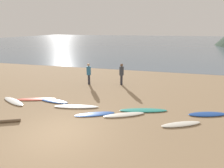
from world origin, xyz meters
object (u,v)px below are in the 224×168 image
at_px(surfboard_0, 13,101).
at_px(person_1, 122,73).
at_px(surfboard_4, 95,114).
at_px(surfboard_2, 54,101).
at_px(surfboard_3, 76,106).
at_px(surfboard_5, 124,115).
at_px(person_0, 89,72).
at_px(surfboard_7, 181,124).
at_px(surfboard_6, 143,110).
at_px(surfboard_1, 35,99).
at_px(surfboard_8, 207,114).

xyz_separation_m(surfboard_0, person_1, (5.72, 5.35, 0.97)).
bearing_deg(surfboard_4, surfboard_2, 134.68).
xyz_separation_m(surfboard_3, surfboard_4, (1.38, -0.64, -0.02)).
relative_size(surfboard_5, person_0, 1.29).
height_order(surfboard_7, person_0, person_0).
distance_m(surfboard_3, person_0, 4.76).
xyz_separation_m(surfboard_0, surfboard_5, (7.04, -0.08, -0.00)).
bearing_deg(surfboard_3, surfboard_0, 170.54).
height_order(surfboard_0, person_1, person_1).
relative_size(surfboard_2, surfboard_7, 1.00).
distance_m(surfboard_6, person_0, 6.37).
bearing_deg(surfboard_7, surfboard_1, 146.25).
relative_size(surfboard_3, person_0, 1.52).
xyz_separation_m(surfboard_1, person_0, (2.09, 4.12, 0.98)).
relative_size(surfboard_0, surfboard_6, 0.85).
bearing_deg(surfboard_2, surfboard_8, 8.51).
height_order(surfboard_0, surfboard_3, surfboard_0).
xyz_separation_m(surfboard_2, surfboard_5, (4.66, -0.80, 0.01)).
distance_m(surfboard_5, person_0, 6.32).
xyz_separation_m(surfboard_5, surfboard_6, (0.92, 0.83, -0.00)).
bearing_deg(person_1, surfboard_6, -33.68).
xyz_separation_m(surfboard_4, surfboard_5, (1.53, 0.31, 0.01)).
bearing_deg(person_1, surfboard_4, -61.78).
distance_m(surfboard_1, person_0, 4.72).
relative_size(surfboard_1, surfboard_3, 0.99).
xyz_separation_m(surfboard_4, person_1, (0.21, 5.73, 0.99)).
relative_size(surfboard_6, person_0, 1.53).
height_order(surfboard_7, person_1, person_1).
bearing_deg(surfboard_1, surfboard_6, -18.56).
bearing_deg(surfboard_5, surfboard_1, 146.03).
bearing_deg(surfboard_1, surfboard_2, -17.48).
distance_m(surfboard_0, surfboard_6, 7.99).
relative_size(surfboard_0, person_0, 1.30).
distance_m(surfboard_4, person_0, 5.79).
bearing_deg(surfboard_7, surfboard_4, 153.22).
bearing_deg(surfboard_3, surfboard_1, 159.08).
height_order(surfboard_2, surfboard_6, surfboard_6).
relative_size(surfboard_3, surfboard_4, 1.22).
relative_size(person_0, person_1, 1.00).
distance_m(surfboard_4, surfboard_5, 1.56).
bearing_deg(surfboard_8, surfboard_3, 168.19).
distance_m(surfboard_7, surfboard_8, 2.08).
height_order(surfboard_1, surfboard_5, surfboard_5).
xyz_separation_m(surfboard_0, surfboard_3, (4.13, 0.26, -0.00)).
bearing_deg(surfboard_7, person_1, 98.91).
xyz_separation_m(surfboard_0, surfboard_1, (1.06, 0.68, -0.01)).
relative_size(surfboard_6, person_1, 1.53).
relative_size(surfboard_4, person_0, 1.24).
bearing_deg(surfboard_5, surfboard_3, 146.74).
distance_m(surfboard_0, surfboard_7, 9.85).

